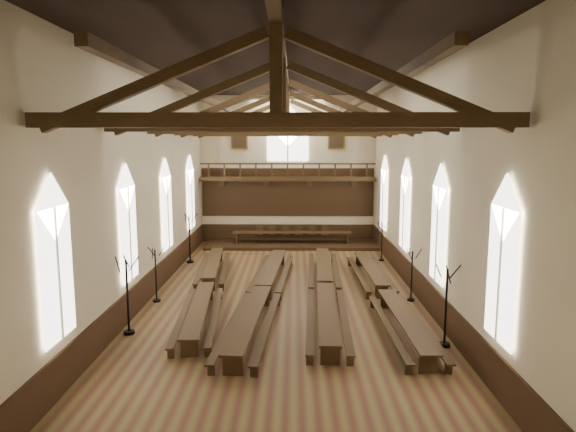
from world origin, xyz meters
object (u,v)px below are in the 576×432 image
refectory_row_c (325,286)px  candelabrum_left_mid (156,285)px  candelabrum_right_near (445,322)px  candelabrum_right_mid (411,285)px  refectory_row_d (384,292)px  refectory_row_b (263,290)px  candelabrum_left_far (190,248)px  dais (292,244)px  candelabrum_left_near (128,310)px  candelabrum_right_far (382,249)px  high_table (292,233)px  refectory_row_a (207,284)px

refectory_row_c → candelabrum_left_mid: bearing=-175.6°
refectory_row_c → candelabrum_right_near: (3.73, -5.35, 0.31)m
candelabrum_left_mid → candelabrum_right_mid: 11.10m
refectory_row_d → refectory_row_b: bearing=179.7°
refectory_row_d → candelabrum_left_far: 12.35m
refectory_row_b → candelabrum_left_far: candelabrum_left_far is taller
dais → candelabrum_left_far: bearing=-140.3°
candelabrum_left_near → candelabrum_left_far: size_ratio=1.00×
refectory_row_d → candelabrum_right_mid: bearing=17.7°
candelabrum_left_far → candelabrum_right_near: size_ratio=1.01×
candelabrum_right_near → candelabrum_right_far: candelabrum_right_near is taller
high_table → candelabrum_right_mid: bearing=-66.2°
refectory_row_c → candelabrum_right_far: candelabrum_right_far is taller
candelabrum_left_mid → candelabrum_left_far: 7.28m
candelabrum_left_near → candelabrum_left_mid: candelabrum_left_near is taller
refectory_row_b → candelabrum_left_near: bearing=-141.9°
candelabrum_right_near → refectory_row_c: bearing=124.8°
dais → candelabrum_right_mid: 13.01m
dais → candelabrum_left_far: size_ratio=3.95×
refectory_row_a → candelabrum_right_far: 11.42m
refectory_row_a → refectory_row_b: (2.63, -1.07, 0.04)m
candelabrum_left_far → candelabrum_right_mid: bearing=-32.4°
dais → candelabrum_left_mid: candelabrum_left_mid is taller
high_table → candelabrum_right_near: candelabrum_right_near is taller
refectory_row_b → refectory_row_d: bearing=-0.3°
candelabrum_left_mid → candelabrum_right_mid: (11.10, 0.25, -0.03)m
refectory_row_a → refectory_row_d: bearing=-7.9°
candelabrum_left_far → refectory_row_b: bearing=-57.8°
refectory_row_a → refectory_row_c: (5.34, -0.37, 0.03)m
high_table → candelabrum_left_near: bearing=-110.2°
refectory_row_a → candelabrum_left_mid: (-2.03, -0.95, 0.21)m
candelabrum_right_near → candelabrum_right_far: size_ratio=1.23×
candelabrum_left_mid → candelabrum_right_near: size_ratio=0.85×
candelabrum_right_near → candelabrum_right_mid: 5.03m
candelabrum_right_mid → refectory_row_a: bearing=175.6°
refectory_row_b → candelabrum_left_near: 5.93m
high_table → dais: bearing=-90.0°
refectory_row_a → candelabrum_right_far: candelabrum_right_far is taller
refectory_row_d → candelabrum_right_far: (1.24, 8.03, 0.18)m
refectory_row_a → candelabrum_left_near: 5.16m
dais → refectory_row_d: bearing=-71.9°
refectory_row_a → candelabrum_right_far: bearing=37.4°
refectory_row_b → candelabrum_right_far: candelabrum_right_far is taller
candelabrum_left_far → candelabrum_right_far: 11.12m
candelabrum_left_near → candelabrum_right_mid: bearing=19.9°
high_table → candelabrum_right_far: candelabrum_right_far is taller
refectory_row_c → dais: 11.68m
candelabrum_left_far → candelabrum_right_near: (11.10, -12.06, -0.01)m
refectory_row_a → candelabrum_right_mid: (9.07, -0.70, 0.19)m
refectory_row_d → candelabrum_left_mid: bearing=179.1°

